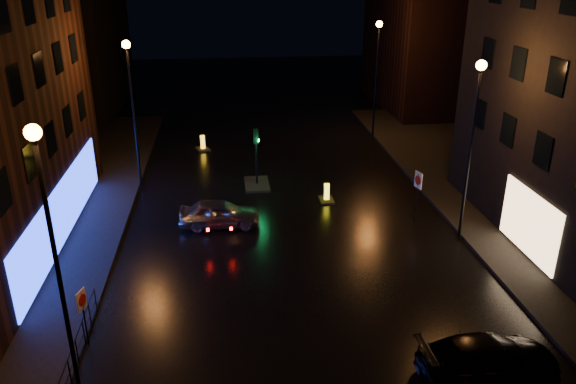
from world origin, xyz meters
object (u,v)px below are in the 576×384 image
dark_sedan (489,358)px  bollard_far (203,147)px  silver_hatchback (220,213)px  road_sign_left (82,305)px  road_sign_right (418,184)px  bollard_near (327,197)px  traffic_signal (257,177)px

dark_sedan → bollard_far: size_ratio=3.33×
silver_hatchback → bollard_far: 12.24m
road_sign_left → road_sign_right: (14.39, 8.49, 0.28)m
bollard_near → road_sign_right: road_sign_right is taller
road_sign_right → traffic_signal: bearing=-49.1°
traffic_signal → bollard_far: bearing=115.1°
silver_hatchback → bollard_far: size_ratio=2.89×
traffic_signal → road_sign_left: 15.55m
road_sign_left → bollard_near: bearing=66.1°
bollard_near → road_sign_right: (4.07, -2.77, 1.67)m
road_sign_left → dark_sedan: bearing=5.3°
silver_hatchback → bollard_near: bearing=-64.9°
silver_hatchback → bollard_near: size_ratio=3.42×
dark_sedan → road_sign_right: size_ratio=1.80×
traffic_signal → bollard_far: size_ratio=2.53×
bollard_near → road_sign_left: road_sign_left is taller
silver_hatchback → road_sign_right: size_ratio=1.56×
bollard_near → road_sign_left: bearing=-132.0°
dark_sedan → bollard_far: 25.84m
dark_sedan → bollard_near: dark_sedan is taller
dark_sedan → silver_hatchback: bearing=33.0°
bollard_near → bollard_far: size_ratio=0.84×
dark_sedan → bollard_near: bearing=8.0°
road_sign_left → silver_hatchback: bearing=81.4°
bollard_near → traffic_signal: bearing=143.5°
bollard_far → road_sign_left: 21.32m
bollard_far → road_sign_right: road_sign_right is taller
road_sign_left → bollard_far: bearing=99.4°
silver_hatchback → bollard_near: (5.80, 2.43, -0.45)m
silver_hatchback → traffic_signal: bearing=-20.5°
road_sign_left → road_sign_right: size_ratio=0.85×
silver_hatchback → road_sign_left: road_sign_left is taller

